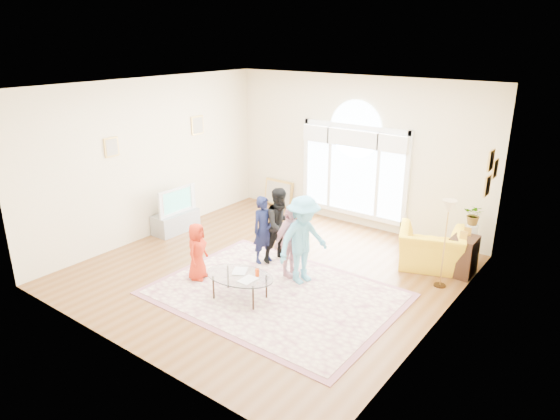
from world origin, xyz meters
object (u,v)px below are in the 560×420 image
Objects in this scene: coffee_table at (240,276)px; armchair at (431,249)px; television at (174,200)px; area_rug at (275,294)px; tv_console at (176,222)px.

armchair reaches higher than coffee_table.
armchair is at bearing 17.43° from television.
area_rug is 3.25× the size of armchair.
television reaches higher than area_rug.
tv_console is at bearing 164.81° from area_rug.
coffee_table is (3.01, -1.37, -0.30)m from television.
area_rug is at bearing -15.23° from television.
television is 0.78× the size of coffee_table.
tv_console is 0.49m from television.
armchair reaches higher than tv_console.
tv_console is at bearing -2.85° from armchair.
armchair is (1.96, 2.93, -0.04)m from coffee_table.
television is at bearing 146.16° from coffee_table.
television reaches higher than armchair.
television is 3.32m from coffee_table.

